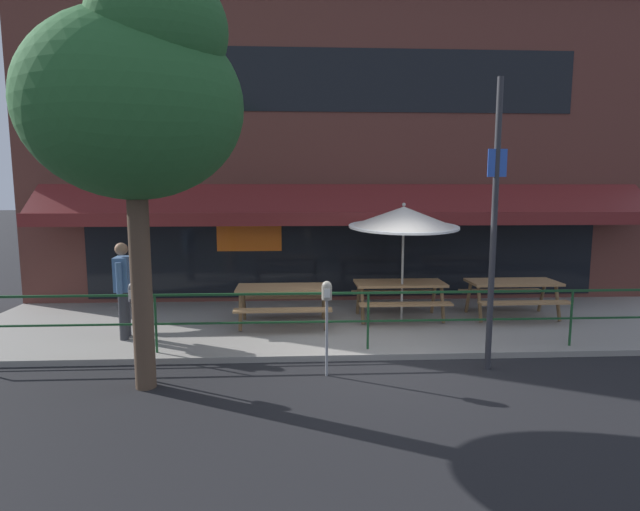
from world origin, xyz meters
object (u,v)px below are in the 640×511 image
(picnic_table_right, at_px, (512,288))
(street_tree_curbside, at_px, (137,94))
(parking_meter_far, at_px, (327,300))
(picnic_table_centre, at_px, (400,290))
(parking_meter_near, at_px, (134,301))
(street_sign_pole, at_px, (494,224))
(patio_umbrella_centre, at_px, (404,218))
(pedestrian_walking, at_px, (123,285))
(picnic_table_left, at_px, (283,295))

(picnic_table_right, bearing_deg, street_tree_curbside, -154.04)
(parking_meter_far, relative_size, street_tree_curbside, 0.26)
(picnic_table_centre, xyz_separation_m, parking_meter_near, (-4.43, -2.75, 0.44))
(parking_meter_far, distance_m, street_sign_pole, 2.71)
(patio_umbrella_centre, xyz_separation_m, pedestrian_walking, (-5.15, -0.83, -1.12))
(picnic_table_left, bearing_deg, street_sign_pole, -36.02)
(pedestrian_walking, relative_size, parking_meter_far, 1.20)
(picnic_table_left, bearing_deg, pedestrian_walking, -165.91)
(street_tree_curbside, bearing_deg, patio_umbrella_centre, 35.33)
(parking_meter_near, bearing_deg, street_sign_pole, 1.10)
(picnic_table_centre, height_order, parking_meter_far, parking_meter_far)
(patio_umbrella_centre, height_order, street_sign_pole, street_sign_pole)
(pedestrian_walking, distance_m, street_tree_curbside, 3.71)
(parking_meter_far, bearing_deg, picnic_table_right, 34.85)
(picnic_table_right, xyz_separation_m, street_sign_pole, (-1.54, -2.65, 1.51))
(patio_umbrella_centre, distance_m, parking_meter_near, 5.20)
(street_tree_curbside, bearing_deg, picnic_table_centre, 37.38)
(picnic_table_centre, height_order, street_tree_curbside, street_tree_curbside)
(street_tree_curbside, bearing_deg, street_sign_pole, 5.81)
(street_sign_pole, xyz_separation_m, street_tree_curbside, (-4.94, -0.50, 1.72))
(street_tree_curbside, bearing_deg, picnic_table_right, 25.96)
(pedestrian_walking, bearing_deg, parking_meter_near, -66.97)
(picnic_table_left, relative_size, street_sign_pole, 0.42)
(pedestrian_walking, relative_size, parking_meter_near, 1.20)
(picnic_table_centre, height_order, picnic_table_right, same)
(picnic_table_left, bearing_deg, street_tree_curbside, -122.38)
(pedestrian_walking, height_order, parking_meter_far, pedestrian_walking)
(parking_meter_near, bearing_deg, parking_meter_far, -1.02)
(street_sign_pole, bearing_deg, parking_meter_near, -178.90)
(picnic_table_right, relative_size, patio_umbrella_centre, 0.76)
(picnic_table_right, distance_m, parking_meter_far, 4.92)
(patio_umbrella_centre, distance_m, street_tree_curbside, 5.36)
(picnic_table_left, distance_m, patio_umbrella_centre, 2.78)
(picnic_table_right, bearing_deg, pedestrian_walking, -172.00)
(picnic_table_right, bearing_deg, patio_umbrella_centre, -174.46)
(parking_meter_near, xyz_separation_m, street_sign_pole, (5.24, 0.10, 1.07))
(street_sign_pole, height_order, street_tree_curbside, street_tree_curbside)
(pedestrian_walking, distance_m, parking_meter_far, 3.90)
(parking_meter_far, bearing_deg, street_tree_curbside, -171.82)
(picnic_table_right, distance_m, patio_umbrella_centre, 2.78)
(picnic_table_right, bearing_deg, parking_meter_far, -145.15)
(patio_umbrella_centre, height_order, pedestrian_walking, patio_umbrella_centre)
(pedestrian_walking, bearing_deg, picnic_table_right, 8.00)
(patio_umbrella_centre, relative_size, street_tree_curbside, 0.44)
(parking_meter_far, xyz_separation_m, street_sign_pole, (2.48, 0.15, 1.07))
(picnic_table_right, height_order, parking_meter_far, parking_meter_far)
(picnic_table_left, height_order, pedestrian_walking, pedestrian_walking)
(street_sign_pole, bearing_deg, picnic_table_right, 59.87)
(picnic_table_left, distance_m, picnic_table_right, 4.72)
(picnic_table_left, height_order, street_sign_pole, street_sign_pole)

